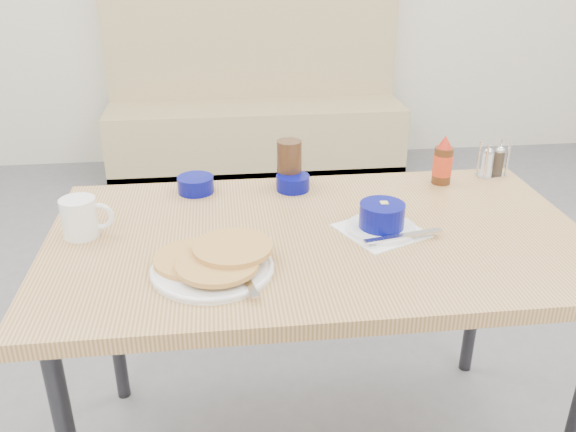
{
  "coord_description": "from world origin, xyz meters",
  "views": [
    {
      "loc": [
        -0.24,
        -1.15,
        1.48
      ],
      "look_at": [
        -0.08,
        0.24,
        0.82
      ],
      "focal_mm": 38.0,
      "sensor_mm": 36.0,
      "label": 1
    }
  ],
  "objects": [
    {
      "name": "dining_table",
      "position": [
        0.0,
        0.25,
        0.7
      ],
      "size": [
        1.4,
        0.8,
        0.76
      ],
      "color": "tan",
      "rests_on": "ground"
    },
    {
      "name": "syrup_bottle",
      "position": [
        0.44,
        0.55,
        0.83
      ],
      "size": [
        0.06,
        0.06,
        0.15
      ],
      "rotation": [
        0.0,
        0.0,
        -0.21
      ],
      "color": "#47230F",
      "rests_on": "dining_table"
    },
    {
      "name": "amber_tumbler",
      "position": [
        -0.04,
        0.59,
        0.83
      ],
      "size": [
        0.09,
        0.09,
        0.14
      ],
      "primitive_type": "cylinder",
      "rotation": [
        0.0,
        0.0,
        -0.26
      ],
      "color": "#3E2513",
      "rests_on": "dining_table"
    },
    {
      "name": "butter_bowl",
      "position": [
        -0.03,
        0.55,
        0.78
      ],
      "size": [
        0.1,
        0.1,
        0.05
      ],
      "rotation": [
        0.0,
        0.0,
        0.38
      ],
      "color": "#04086C",
      "rests_on": "dining_table"
    },
    {
      "name": "sugar_wrapper",
      "position": [
        -0.24,
        0.27,
        0.76
      ],
      "size": [
        0.05,
        0.04,
        0.0
      ],
      "primitive_type": "cube",
      "rotation": [
        0.0,
        0.0,
        0.56
      ],
      "color": "#CC5244",
      "rests_on": "dining_table"
    },
    {
      "name": "condiment_caddy",
      "position": [
        0.62,
        0.59,
        0.8
      ],
      "size": [
        0.1,
        0.07,
        0.11
      ],
      "rotation": [
        0.0,
        0.0,
        0.19
      ],
      "color": "silver",
      "rests_on": "dining_table"
    },
    {
      "name": "creamer_bowl",
      "position": [
        -0.32,
        0.56,
        0.78
      ],
      "size": [
        0.11,
        0.11,
        0.05
      ],
      "rotation": [
        0.0,
        0.0,
        0.34
      ],
      "color": "#04086C",
      "rests_on": "dining_table"
    },
    {
      "name": "grits_setting",
      "position": [
        0.17,
        0.24,
        0.79
      ],
      "size": [
        0.27,
        0.25,
        0.08
      ],
      "rotation": [
        0.0,
        0.0,
        0.42
      ],
      "color": "white",
      "rests_on": "dining_table"
    },
    {
      "name": "booth_bench",
      "position": [
        0.0,
        2.78,
        0.35
      ],
      "size": [
        1.9,
        0.56,
        1.22
      ],
      "color": "tan",
      "rests_on": "ground"
    },
    {
      "name": "pancake_plate",
      "position": [
        -0.27,
        0.09,
        0.78
      ],
      "size": [
        0.28,
        0.29,
        0.05
      ],
      "rotation": [
        0.0,
        0.0,
        -0.11
      ],
      "color": "white",
      "rests_on": "dining_table"
    },
    {
      "name": "coffee_mug",
      "position": [
        -0.61,
        0.31,
        0.81
      ],
      "size": [
        0.13,
        0.09,
        0.1
      ],
      "rotation": [
        0.0,
        0.0,
        -0.01
      ],
      "color": "white",
      "rests_on": "dining_table"
    }
  ]
}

